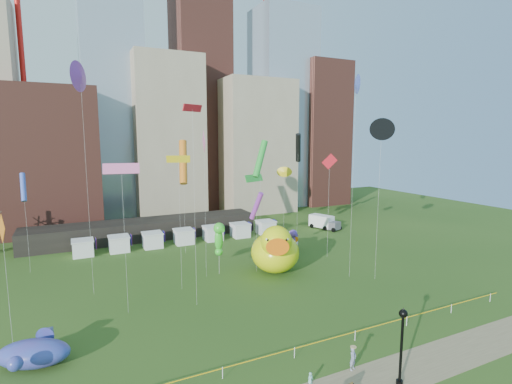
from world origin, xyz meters
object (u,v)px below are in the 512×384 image
seahorse_green (219,236)px  lamppost (402,338)px  big_duck (275,250)px  small_duck (288,241)px  woman (353,359)px  seahorse_purple (293,239)px  toddler (310,378)px  whale_inflatable (35,351)px  box_truck (324,222)px

seahorse_green → lamppost: size_ratio=1.17×
big_duck → small_duck: big_duck is taller
lamppost → woman: size_ratio=3.28×
seahorse_purple → woman: (-9.36, -24.08, -2.14)m
toddler → seahorse_purple: bearing=60.3°
seahorse_purple → woman: size_ratio=2.56×
seahorse_purple → whale_inflatable: (-30.62, -13.06, -1.96)m
big_duck → toddler: 22.64m
seahorse_green → lamppost: (3.61, -26.18, -1.43)m
whale_inflatable → box_truck: size_ratio=1.07×
woman → seahorse_green: bearing=75.9°
small_duck → whale_inflatable: bearing=-147.6°
seahorse_green → box_truck: (26.40, 14.54, -3.62)m
small_duck → whale_inflatable: size_ratio=0.64×
lamppost → toddler: size_ratio=6.92×
woman → seahorse_purple: bearing=50.2°
seahorse_green → toddler: bearing=-98.9°
toddler → big_duck: bearing=66.5°
big_duck → woman: (-4.80, -20.81, -2.11)m
box_truck → whale_inflatable: bearing=-170.0°
seahorse_purple → toddler: (-13.11, -24.08, -2.59)m
whale_inflatable → seahorse_purple: bearing=42.5°
seahorse_purple → woman: 25.92m
big_duck → seahorse_green: 7.35m
seahorse_purple → toddler: size_ratio=5.39×
seahorse_purple → woman: seahorse_purple is taller
small_duck → seahorse_purple: 4.98m
toddler → woman: bearing=-1.1°
small_duck → seahorse_purple: size_ratio=0.97×
small_duck → seahorse_green: seahorse_green is taller
whale_inflatable → toddler: 20.70m
seahorse_purple → woman: bearing=-116.2°
whale_inflatable → toddler: bearing=-12.7°
small_duck → seahorse_green: size_ratio=0.65×
seahorse_green → box_truck: seahorse_green is taller
small_duck → toddler: 32.15m
big_duck → seahorse_green: seahorse_green is taller
seahorse_green → lamppost: seahorse_green is taller
lamppost → big_duck: bearing=82.8°
small_duck → whale_inflatable: (-32.51, -17.40, -0.41)m
big_duck → box_truck: big_duck is taller
woman → toddler: woman is taller
seahorse_purple → toddler: bearing=-123.5°
seahorse_green → woman: 23.79m
big_duck → seahorse_purple: 5.61m
seahorse_purple → lamppost: 27.92m
seahorse_green → woman: (1.82, -23.38, -4.01)m
big_duck → box_truck: 26.22m
small_duck → lamppost: lamppost is taller
small_duck → lamppost: size_ratio=0.75×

